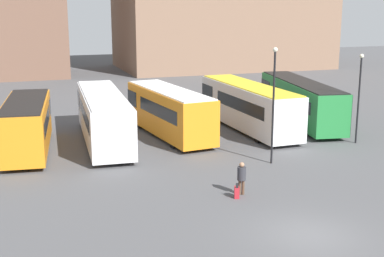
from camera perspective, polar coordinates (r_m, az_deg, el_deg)
The scene contains 10 objects.
ground_plane at distance 22.41m, azimuth 12.40°, elevation -11.08°, with size 160.00×160.00×0.00m, color #4C4C4F.
bus_0 at distance 34.83m, azimuth -17.21°, elevation 0.46°, with size 3.61×9.63×3.25m.
bus_1 at distance 36.06m, azimuth -9.47°, elevation 1.39°, with size 3.38×12.35×3.33m.
bus_2 at distance 37.32m, azimuth -2.49°, elevation 1.92°, with size 3.73×10.36×3.30m.
bus_3 at distance 39.43m, azimuth 5.98°, elevation 2.51°, with size 2.94×11.88×3.34m.
bus_4 at distance 42.27m, azimuth 11.43°, elevation 3.01°, with size 4.41×12.70×3.27m.
traveler at distance 26.05m, azimuth 5.31°, elevation -5.01°, with size 0.54×0.54×1.64m.
suitcase at distance 25.84m, azimuth 4.80°, elevation -6.79°, with size 0.36×0.46×0.79m.
lamp_post_1 at distance 30.68m, azimuth 8.70°, elevation 3.28°, with size 0.28×0.28×6.72m.
lamp_post_2 at distance 36.60m, azimuth 17.41°, elevation 3.77°, with size 0.28×0.28×5.92m.
Camera 1 is at (-10.91, -17.32, 9.11)m, focal length 50.00 mm.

